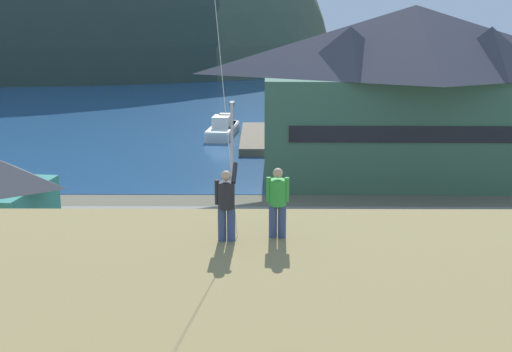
% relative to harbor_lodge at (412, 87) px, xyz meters
% --- Properties ---
extents(ground_plane, '(600.00, 600.00, 0.00)m').
position_rel_harbor_lodge_xyz_m(ground_plane, '(-10.98, -23.17, -6.67)').
color(ground_plane, '#66604C').
extents(parking_lot_pad, '(40.00, 20.00, 0.10)m').
position_rel_harbor_lodge_xyz_m(parking_lot_pad, '(-10.98, -18.17, -6.62)').
color(parking_lot_pad, gray).
rests_on(parking_lot_pad, ground).
extents(bay_water, '(360.00, 84.00, 0.03)m').
position_rel_harbor_lodge_xyz_m(bay_water, '(-10.98, 36.83, -6.66)').
color(bay_water, navy).
rests_on(bay_water, ground).
extents(far_hill_east_peak, '(110.40, 65.40, 94.70)m').
position_rel_harbor_lodge_xyz_m(far_hill_east_peak, '(-57.89, 92.50, -6.67)').
color(far_hill_east_peak, '#2D3D33').
rests_on(far_hill_east_peak, ground).
extents(far_hill_center_saddle, '(111.38, 67.24, 87.11)m').
position_rel_harbor_lodge_xyz_m(far_hill_center_saddle, '(-51.12, 96.82, -6.67)').
color(far_hill_center_saddle, '#42513D').
rests_on(far_hill_center_saddle, ground).
extents(harbor_lodge, '(22.83, 12.16, 12.47)m').
position_rel_harbor_lodge_xyz_m(harbor_lodge, '(0.00, 0.00, 0.00)').
color(harbor_lodge, '#38604C').
rests_on(harbor_lodge, ground).
extents(wharf_dock, '(3.20, 13.72, 0.70)m').
position_rel_harbor_lodge_xyz_m(wharf_dock, '(-11.26, 13.41, -6.32)').
color(wharf_dock, '#70604C').
rests_on(wharf_dock, ground).
extents(moored_boat_wharfside, '(2.10, 5.62, 2.16)m').
position_rel_harbor_lodge_xyz_m(moored_boat_wharfside, '(-14.46, 16.81, -5.95)').
color(moored_boat_wharfside, '#23564C').
rests_on(moored_boat_wharfside, ground).
extents(moored_boat_outer_mooring, '(2.99, 7.73, 2.16)m').
position_rel_harbor_lodge_xyz_m(moored_boat_outer_mooring, '(-7.69, 11.05, -5.95)').
color(moored_boat_outer_mooring, navy).
rests_on(moored_boat_outer_mooring, ground).
extents(moored_boat_inner_slip, '(3.09, 7.40, 2.16)m').
position_rel_harbor_lodge_xyz_m(moored_boat_inner_slip, '(-14.76, 15.73, -5.95)').
color(moored_boat_inner_slip, silver).
rests_on(moored_boat_inner_slip, ground).
extents(parked_car_mid_row_far, '(4.20, 2.06, 1.82)m').
position_rel_harbor_lodge_xyz_m(parked_car_mid_row_far, '(-18.54, -23.70, -5.61)').
color(parked_car_mid_row_far, slate).
rests_on(parked_car_mid_row_far, parking_lot_pad).
extents(parked_car_lone_by_shed, '(4.32, 2.30, 1.82)m').
position_rel_harbor_lodge_xyz_m(parked_car_lone_by_shed, '(-9.62, -17.52, -5.61)').
color(parked_car_lone_by_shed, red).
rests_on(parked_car_lone_by_shed, parking_lot_pad).
extents(parked_car_corner_spot, '(4.29, 2.24, 1.82)m').
position_rel_harbor_lodge_xyz_m(parked_car_corner_spot, '(-10.67, -23.25, -5.61)').
color(parked_car_corner_spot, '#236633').
rests_on(parked_car_corner_spot, parking_lot_pad).
extents(parked_car_mid_row_near, '(4.29, 2.23, 1.82)m').
position_rel_harbor_lodge_xyz_m(parked_car_mid_row_near, '(-18.95, -16.33, -5.61)').
color(parked_car_mid_row_near, silver).
rests_on(parked_car_mid_row_near, parking_lot_pad).
extents(parking_light_pole, '(0.24, 0.78, 7.17)m').
position_rel_harbor_lodge_xyz_m(parking_light_pole, '(-12.58, -12.62, -2.45)').
color(parking_light_pole, '#ADADB2').
rests_on(parking_light_pole, parking_lot_pad).
extents(person_kite_flyer, '(0.54, 0.65, 1.86)m').
position_rel_harbor_lodge_xyz_m(person_kite_flyer, '(-11.89, -32.09, 0.84)').
color(person_kite_flyer, '#384770').
rests_on(person_kite_flyer, grassy_hill_foreground).
extents(person_companion, '(0.55, 0.40, 1.74)m').
position_rel_harbor_lodge_xyz_m(person_companion, '(-10.66, -31.83, 0.82)').
color(person_companion, '#384770').
rests_on(person_companion, grassy_hill_foreground).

